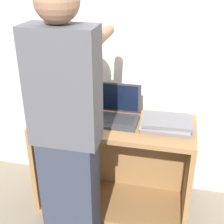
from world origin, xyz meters
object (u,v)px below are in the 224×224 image
(laptop_open, at_px, (116,113))
(person, at_px, (67,134))
(laptop_stack_right, at_px, (167,123))
(laptop_stack_left, at_px, (66,109))

(laptop_open, bearing_deg, person, -110.39)
(laptop_open, bearing_deg, laptop_stack_right, -6.45)
(laptop_stack_left, distance_m, laptop_stack_right, 0.75)
(laptop_open, xyz_separation_m, laptop_stack_right, (0.38, -0.04, -0.02))
(laptop_open, xyz_separation_m, person, (-0.19, -0.50, 0.08))
(laptop_open, distance_m, laptop_stack_left, 0.37)
(laptop_open, height_order, laptop_stack_right, laptop_open)
(laptop_stack_right, xyz_separation_m, person, (-0.56, -0.46, 0.10))
(laptop_open, distance_m, laptop_stack_right, 0.38)
(laptop_open, xyz_separation_m, laptop_stack_left, (-0.37, -0.04, 0.02))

